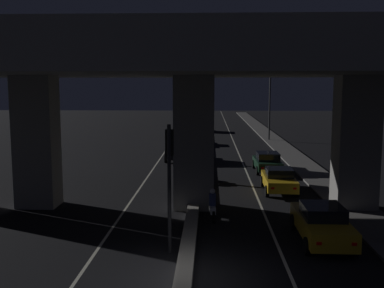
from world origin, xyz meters
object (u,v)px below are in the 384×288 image
object	(u,v)px
car_black_lead_oncoming	(178,149)
motorcycle_red_filtering_mid	(207,173)
car_taxi_yellow_lead	(322,223)
motorcycle_blue_filtering_far	(208,155)
traffic_light_left_of_median	(169,166)
car_dark_green_third	(267,162)
street_lamp	(268,95)
car_taxi_yellow_second	(279,180)
car_grey_second_oncoming	(184,136)
car_silver_third_oncoming	(190,124)
motorcycle_white_filtering_near	(212,206)

from	to	relation	value
car_black_lead_oncoming	motorcycle_red_filtering_mid	world-z (taller)	car_black_lead_oncoming
car_taxi_yellow_lead	motorcycle_blue_filtering_far	xyz separation A→B (m)	(-4.61, 18.25, -0.16)
traffic_light_left_of_median	car_dark_green_third	bearing A→B (deg)	70.66
street_lamp	car_dark_green_third	distance (m)	19.37
motorcycle_red_filtering_mid	car_taxi_yellow_lead	bearing A→B (deg)	-160.92
car_taxi_yellow_second	car_grey_second_oncoming	xyz separation A→B (m)	(-6.83, 21.86, 0.07)
car_taxi_yellow_lead	car_grey_second_oncoming	world-z (taller)	car_taxi_yellow_lead
motorcycle_blue_filtering_far	car_grey_second_oncoming	bearing A→B (deg)	12.92
car_silver_third_oncoming	motorcycle_blue_filtering_far	world-z (taller)	car_silver_third_oncoming
motorcycle_red_filtering_mid	street_lamp	bearing A→B (deg)	-20.32
motorcycle_white_filtering_near	street_lamp	bearing A→B (deg)	-16.08
car_taxi_yellow_lead	motorcycle_blue_filtering_far	bearing A→B (deg)	14.78
car_taxi_yellow_second	motorcycle_white_filtering_near	xyz separation A→B (m)	(-3.90, -5.63, -0.11)
street_lamp	car_grey_second_oncoming	size ratio (longest dim) A/B	1.98
car_black_lead_oncoming	motorcycle_white_filtering_near	size ratio (longest dim) A/B	2.42
motorcycle_white_filtering_near	car_grey_second_oncoming	bearing A→B (deg)	1.70
car_grey_second_oncoming	street_lamp	bearing A→B (deg)	105.38
car_dark_green_third	car_silver_third_oncoming	size ratio (longest dim) A/B	0.94
car_taxi_yellow_second	motorcycle_blue_filtering_far	xyz separation A→B (m)	(-4.22, 9.77, -0.11)
car_black_lead_oncoming	car_grey_second_oncoming	size ratio (longest dim) A/B	1.02
car_silver_third_oncoming	motorcycle_white_filtering_near	distance (m)	41.49
car_black_lead_oncoming	motorcycle_white_filtering_near	world-z (taller)	car_black_lead_oncoming
car_grey_second_oncoming	traffic_light_left_of_median	bearing A→B (deg)	-0.30
motorcycle_red_filtering_mid	car_black_lead_oncoming	bearing A→B (deg)	11.91
street_lamp	car_taxi_yellow_second	distance (m)	25.38
car_black_lead_oncoming	motorcycle_blue_filtering_far	xyz separation A→B (m)	(2.45, -1.41, -0.28)
car_taxi_yellow_lead	motorcycle_red_filtering_mid	size ratio (longest dim) A/B	2.46
car_silver_third_oncoming	motorcycle_red_filtering_mid	size ratio (longest dim) A/B	2.33
car_grey_second_oncoming	car_dark_green_third	bearing A→B (deg)	21.13
car_grey_second_oncoming	motorcycle_white_filtering_near	xyz separation A→B (m)	(2.93, -27.49, -0.18)
car_taxi_yellow_second	motorcycle_red_filtering_mid	xyz separation A→B (m)	(-4.24, 2.51, -0.11)
car_dark_green_third	motorcycle_white_filtering_near	bearing A→B (deg)	160.59
street_lamp	car_dark_green_third	bearing A→B (deg)	-97.05
car_black_lead_oncoming	car_grey_second_oncoming	world-z (taller)	car_black_lead_oncoming
motorcycle_white_filtering_near	car_silver_third_oncoming	bearing A→B (deg)	-0.47
car_dark_green_third	motorcycle_red_filtering_mid	world-z (taller)	car_dark_green_third
car_dark_green_third	car_grey_second_oncoming	distance (m)	17.16
car_taxi_yellow_second	motorcycle_blue_filtering_far	size ratio (longest dim) A/B	2.18
car_taxi_yellow_lead	car_black_lead_oncoming	xyz separation A→B (m)	(-7.06, 19.65, 0.12)
car_black_lead_oncoming	motorcycle_white_filtering_near	bearing A→B (deg)	9.45
car_silver_third_oncoming	motorcycle_red_filtering_mid	distance (m)	33.34
motorcycle_white_filtering_near	car_black_lead_oncoming	bearing A→B (deg)	4.96
street_lamp	car_taxi_yellow_lead	world-z (taller)	street_lamp
car_silver_third_oncoming	car_dark_green_third	bearing A→B (deg)	14.32
motorcycle_white_filtering_near	motorcycle_red_filtering_mid	bearing A→B (deg)	-2.04
traffic_light_left_of_median	car_dark_green_third	xyz separation A→B (m)	(5.60, 15.97, -2.52)
motorcycle_blue_filtering_far	car_silver_third_oncoming	bearing A→B (deg)	6.24
street_lamp	car_taxi_yellow_lead	bearing A→B (deg)	-93.48
car_taxi_yellow_second	motorcycle_white_filtering_near	bearing A→B (deg)	146.43
motorcycle_white_filtering_near	motorcycle_red_filtering_mid	xyz separation A→B (m)	(-0.33, 8.14, -0.01)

